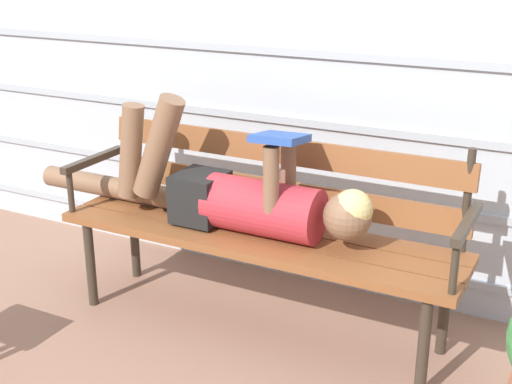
# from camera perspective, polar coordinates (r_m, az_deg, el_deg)

# --- Properties ---
(ground_plane) EXTENTS (12.00, 12.00, 0.00)m
(ground_plane) POSITION_cam_1_polar(r_m,az_deg,el_deg) (2.97, -1.38, -12.36)
(ground_plane) COLOR #936B56
(house_siding) EXTENTS (4.70, 0.08, 2.24)m
(house_siding) POSITION_cam_1_polar(r_m,az_deg,el_deg) (3.20, 4.71, 11.42)
(house_siding) COLOR #B2BCC6
(house_siding) RESTS_ON ground
(park_bench) EXTENTS (1.74, 0.44, 0.87)m
(park_bench) POSITION_cam_1_polar(r_m,az_deg,el_deg) (2.92, 0.59, -2.11)
(park_bench) COLOR brown
(park_bench) RESTS_ON ground
(reclining_person) EXTENTS (1.68, 0.27, 0.56)m
(reclining_person) POSITION_cam_1_polar(r_m,az_deg,el_deg) (2.88, -2.03, -0.15)
(reclining_person) COLOR #B72D38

